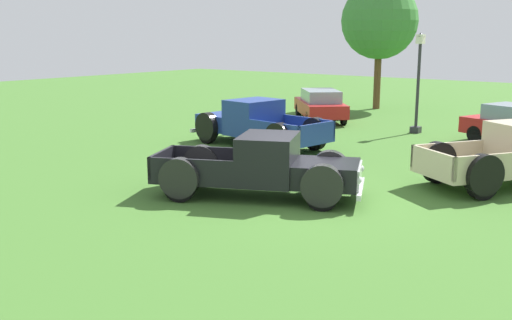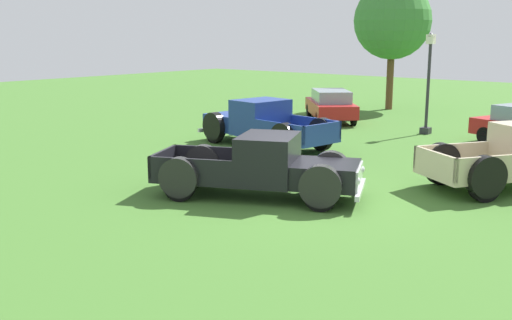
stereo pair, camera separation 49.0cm
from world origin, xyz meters
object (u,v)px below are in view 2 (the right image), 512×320
pickup_truck_foreground (271,168)px  lamp_post_near (428,81)px  sedan_distant_a (331,105)px  oak_tree_east (393,21)px  pickup_truck_behind_right (259,124)px

pickup_truck_foreground → lamp_post_near: size_ratio=1.34×
sedan_distant_a → lamp_post_near: bearing=-7.6°
lamp_post_near → oak_tree_east: bearing=127.6°
lamp_post_near → oak_tree_east: 8.36m
sedan_distant_a → oak_tree_east: bearing=90.2°
oak_tree_east → lamp_post_near: bearing=-52.4°
sedan_distant_a → pickup_truck_behind_right: bearing=-78.4°
oak_tree_east → sedan_distant_a: bearing=-89.8°
pickup_truck_foreground → pickup_truck_behind_right: 6.95m
pickup_truck_behind_right → oak_tree_east: (-1.41, 12.48, 3.74)m
pickup_truck_behind_right → oak_tree_east: bearing=96.5°
pickup_truck_foreground → oak_tree_east: 19.06m
pickup_truck_behind_right → sedan_distant_a: size_ratio=1.30×
pickup_truck_foreground → sedan_distant_a: 13.42m
oak_tree_east → pickup_truck_foreground: bearing=-71.2°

